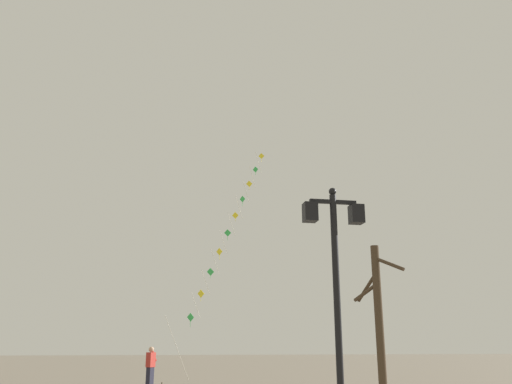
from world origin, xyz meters
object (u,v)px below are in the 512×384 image
object	(u,v)px
kite_flyer	(151,367)
bare_tree	(379,318)
kite_train	(226,236)
twin_lantern_lamp_post	(335,260)

from	to	relation	value
kite_flyer	bare_tree	xyz separation A→B (m)	(7.00, -7.88, 1.68)
kite_flyer	bare_tree	bearing A→B (deg)	-104.42
kite_train	twin_lantern_lamp_post	bearing A→B (deg)	-90.23
twin_lantern_lamp_post	kite_flyer	size ratio (longest dim) A/B	2.93
twin_lantern_lamp_post	kite_flyer	world-z (taller)	twin_lantern_lamp_post
bare_tree	kite_train	bearing A→B (deg)	103.02
twin_lantern_lamp_post	kite_flyer	distance (m)	14.27
kite_train	bare_tree	size ratio (longest dim) A/B	2.94
kite_train	kite_flyer	size ratio (longest dim) A/B	8.38
kite_train	bare_tree	distance (m)	14.98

